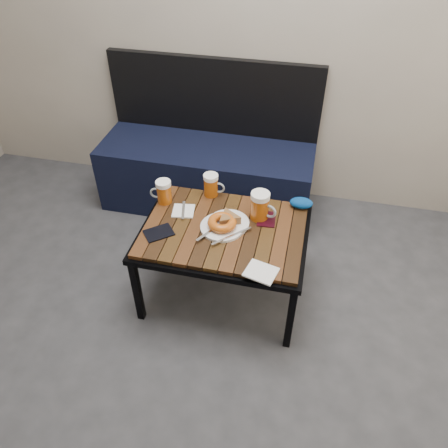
% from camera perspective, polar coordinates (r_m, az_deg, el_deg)
% --- Properties ---
extents(bench, '(1.40, 0.50, 0.95)m').
position_cam_1_polar(bench, '(2.99, -2.16, 7.28)').
color(bench, black).
rests_on(bench, ground).
extents(cafe_table, '(0.84, 0.62, 0.47)m').
position_cam_1_polar(cafe_table, '(2.22, -0.00, -1.41)').
color(cafe_table, black).
rests_on(cafe_table, ground).
extents(beer_mug_left, '(0.12, 0.09, 0.13)m').
position_cam_1_polar(beer_mug_left, '(2.35, -7.90, 4.21)').
color(beer_mug_left, '#AB4D0D').
rests_on(beer_mug_left, cafe_table).
extents(beer_mug_centre, '(0.12, 0.08, 0.13)m').
position_cam_1_polar(beer_mug_centre, '(2.37, -1.66, 5.11)').
color(beer_mug_centre, '#AB4D0D').
rests_on(beer_mug_centre, cafe_table).
extents(beer_mug_right, '(0.15, 0.12, 0.16)m').
position_cam_1_polar(beer_mug_right, '(2.21, 4.77, 2.36)').
color(beer_mug_right, '#AB4D0D').
rests_on(beer_mug_right, cafe_table).
extents(plate_pie, '(0.21, 0.21, 0.06)m').
position_cam_1_polar(plate_pie, '(2.20, 0.61, 0.45)').
color(plate_pie, white).
rests_on(plate_pie, cafe_table).
extents(plate_bagel, '(0.26, 0.26, 0.06)m').
position_cam_1_polar(plate_bagel, '(2.18, -0.25, -0.06)').
color(plate_bagel, white).
rests_on(plate_bagel, cafe_table).
extents(napkin_left, '(0.13, 0.15, 0.01)m').
position_cam_1_polar(napkin_left, '(2.30, -5.32, 1.72)').
color(napkin_left, white).
rests_on(napkin_left, cafe_table).
extents(napkin_right, '(0.16, 0.15, 0.01)m').
position_cam_1_polar(napkin_right, '(1.98, 4.85, -6.28)').
color(napkin_right, white).
rests_on(napkin_right, cafe_table).
extents(passport_navy, '(0.17, 0.16, 0.01)m').
position_cam_1_polar(passport_navy, '(2.19, -8.52, -1.14)').
color(passport_navy, black).
rests_on(passport_navy, cafe_table).
extents(passport_burgundy, '(0.10, 0.13, 0.01)m').
position_cam_1_polar(passport_burgundy, '(2.25, 5.56, 0.66)').
color(passport_burgundy, black).
rests_on(passport_burgundy, cafe_table).
extents(knit_pouch, '(0.13, 0.08, 0.05)m').
position_cam_1_polar(knit_pouch, '(2.34, 10.06, 2.73)').
color(knit_pouch, '#051287').
rests_on(knit_pouch, cafe_table).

